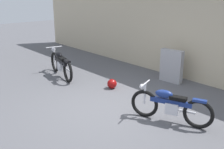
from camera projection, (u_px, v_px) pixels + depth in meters
ground_plane at (111, 108)px, 6.98m from camera, size 40.00×40.00×0.00m
building_wall at (196, 28)px, 8.72m from camera, size 18.00×0.30×3.50m
stone_marker at (171, 66)px, 8.83m from camera, size 0.78×0.28×1.08m
helmet at (112, 84)px, 8.34m from camera, size 0.30×0.30×0.30m
motorcycle_black at (61, 64)px, 9.41m from camera, size 2.09×0.70×0.95m
motorcycle_blue at (170, 105)px, 6.14m from camera, size 1.81×0.88×0.86m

